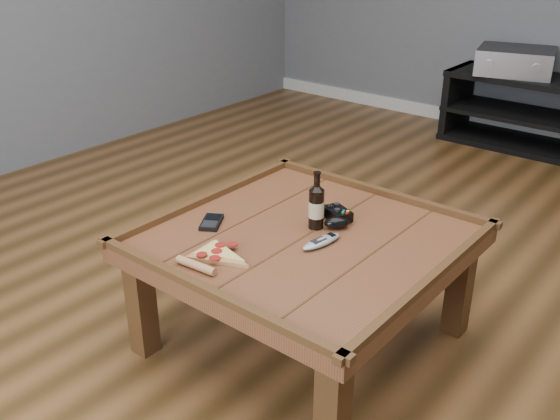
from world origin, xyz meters
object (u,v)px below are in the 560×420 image
Objects in this scene: coffee_table at (305,251)px; game_controller at (332,215)px; remote_control at (322,241)px; media_console at (550,117)px; pizza_slice at (214,256)px; av_receiver at (515,61)px; beer_bottle at (316,206)px; smartphone at (212,222)px.

coffee_table is 0.18m from game_controller.
media_console is at bearing 101.28° from remote_control.
av_receiver is (-0.15, 3.06, 0.13)m from pizza_slice.
pizza_slice is at bearing -113.51° from coffee_table.
media_console is 2.69m from beer_bottle.
av_receiver is at bearing -178.78° from media_console.
remote_control is at bearing -97.37° from av_receiver.
game_controller is at bearing 123.30° from remote_control.
remote_control is (0.08, -2.77, 0.22)m from media_console.
game_controller is at bearing -89.87° from media_console.
av_receiver is at bearing 119.48° from game_controller.
remote_control is at bearing -88.31° from media_console.
media_console is 3.08m from pizza_slice.
av_receiver is at bearing 87.98° from pizza_slice.
beer_bottle is 1.54× the size of smartphone.
smartphone is at bearing -96.37° from media_console.
smartphone is (-0.33, -0.30, -0.02)m from game_controller.
game_controller reaches higher than remote_control.
coffee_table is at bearing 61.70° from pizza_slice.
remote_control is at bearing -14.34° from smartphone.
smartphone is (-0.31, -0.22, -0.08)m from beer_bottle.
remote_control is at bearing -43.28° from game_controller.
remote_control is (0.09, -0.09, -0.07)m from beer_bottle.
media_console is 2.78m from remote_control.
av_receiver reaches higher than pizza_slice.
av_receiver reaches higher than game_controller.
game_controller is 0.44m from smartphone.
game_controller is (0.01, 0.16, 0.08)m from coffee_table.
pizza_slice is at bearing -92.58° from media_console.
av_receiver reaches higher than coffee_table.
media_console reaches higher than remote_control.
beer_bottle is at bearing 144.19° from remote_control.
game_controller is at bearing 87.78° from coffee_table.
av_receiver is at bearing 95.97° from coffee_table.
beer_bottle reaches higher than game_controller.
beer_bottle is 0.39m from smartphone.
av_receiver is (0.04, 2.89, 0.13)m from smartphone.
media_console is 2.43× the size of av_receiver.
pizza_slice is 0.50× the size of av_receiver.
beer_bottle is 1.19× the size of game_controller.
game_controller is 1.03× the size of remote_control.
coffee_table and remote_control have the same top height.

